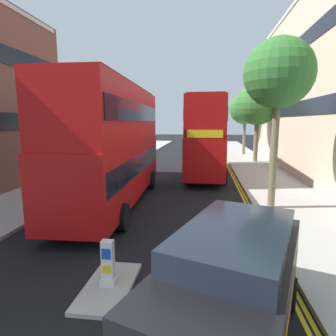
# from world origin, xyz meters

# --- Properties ---
(sidewalk_right) EXTENTS (4.00, 80.00, 0.14)m
(sidewalk_right) POSITION_xyz_m (6.50, 16.00, 0.07)
(sidewalk_right) COLOR #ADA89E
(sidewalk_right) RESTS_ON ground
(sidewalk_left) EXTENTS (4.00, 80.00, 0.14)m
(sidewalk_left) POSITION_xyz_m (-6.50, 16.00, 0.07)
(sidewalk_left) COLOR #ADA89E
(sidewalk_left) RESTS_ON ground
(kerb_line_outer) EXTENTS (0.10, 56.00, 0.01)m
(kerb_line_outer) POSITION_xyz_m (4.40, 14.00, 0.00)
(kerb_line_outer) COLOR yellow
(kerb_line_outer) RESTS_ON ground
(kerb_line_inner) EXTENTS (0.10, 56.00, 0.01)m
(kerb_line_inner) POSITION_xyz_m (4.24, 14.00, 0.00)
(kerb_line_inner) COLOR yellow
(kerb_line_inner) RESTS_ON ground
(traffic_island) EXTENTS (1.10, 2.20, 0.10)m
(traffic_island) POSITION_xyz_m (0.00, 3.91, 0.05)
(traffic_island) COLOR #ADA89E
(traffic_island) RESTS_ON ground
(keep_left_bollard) EXTENTS (0.36, 0.28, 1.11)m
(keep_left_bollard) POSITION_xyz_m (0.00, 3.91, 0.61)
(keep_left_bollard) COLOR silver
(keep_left_bollard) RESTS_ON traffic_island
(double_decker_bus_away) EXTENTS (3.05, 10.88, 5.64)m
(double_decker_bus_away) POSITION_xyz_m (-2.06, 10.85, 3.03)
(double_decker_bus_away) COLOR #B20F0F
(double_decker_bus_away) RESTS_ON ground
(double_decker_bus_oncoming) EXTENTS (3.06, 10.88, 5.64)m
(double_decker_bus_oncoming) POSITION_xyz_m (2.37, 19.37, 3.03)
(double_decker_bus_oncoming) COLOR #B20F0F
(double_decker_bus_oncoming) RESTS_ON ground
(taxi_minivan) EXTENTS (3.37, 5.16, 2.12)m
(taxi_minivan) POSITION_xyz_m (2.72, 2.56, 1.07)
(taxi_minivan) COLOR black
(taxi_minivan) RESTS_ON ground
(pedestrian_far) EXTENTS (0.34, 0.22, 1.62)m
(pedestrian_far) POSITION_xyz_m (7.83, 21.99, 0.99)
(pedestrian_far) COLOR #2D2D38
(pedestrian_far) RESTS_ON sidewalk_right
(street_tree_near) EXTENTS (3.67, 3.67, 7.21)m
(street_tree_near) POSITION_xyz_m (6.82, 32.87, 5.48)
(street_tree_near) COLOR #6B6047
(street_tree_near) RESTS_ON sidewalk_right
(street_tree_mid) EXTENTS (2.93, 2.93, 7.30)m
(street_tree_mid) POSITION_xyz_m (5.22, 10.77, 5.91)
(street_tree_mid) COLOR #6B6047
(street_tree_mid) RESTS_ON sidewalk_right
(street_tree_far) EXTENTS (4.01, 4.01, 7.53)m
(street_tree_far) POSITION_xyz_m (7.07, 26.22, 5.62)
(street_tree_far) COLOR #6B6047
(street_tree_far) RESTS_ON sidewalk_right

